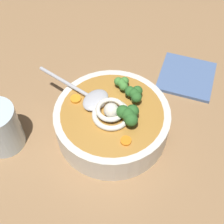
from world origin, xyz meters
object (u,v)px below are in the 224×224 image
at_px(noodle_pile, 111,112).
at_px(soup_spoon, 90,97).
at_px(folded_napkin, 187,76).
at_px(soup_bowl, 112,121).
at_px(drinking_glass, 0,128).

bearing_deg(noodle_pile, soup_spoon, -1.92).
bearing_deg(folded_napkin, soup_spoon, 70.95).
relative_size(soup_bowl, drinking_glass, 2.33).
xyz_separation_m(noodle_pile, drinking_glass, (0.15, 0.16, -0.03)).
bearing_deg(soup_spoon, drinking_glass, 55.26).
bearing_deg(soup_spoon, soup_bowl, 180.00).
xyz_separation_m(soup_bowl, soup_spoon, (0.05, 0.01, 0.04)).
bearing_deg(soup_bowl, noodle_pile, 120.71).
bearing_deg(noodle_pile, drinking_glass, 47.19).
distance_m(soup_bowl, noodle_pile, 0.04).
bearing_deg(soup_bowl, soup_spoon, 5.81).
distance_m(noodle_pile, drinking_glass, 0.22).
xyz_separation_m(soup_spoon, drinking_glass, (0.09, 0.16, -0.02)).
distance_m(drinking_glass, folded_napkin, 0.44).
xyz_separation_m(soup_bowl, noodle_pile, (-0.00, 0.01, 0.04)).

